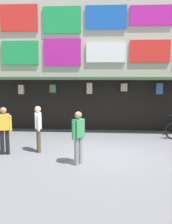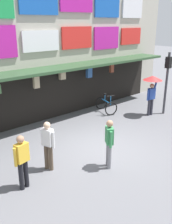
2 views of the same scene
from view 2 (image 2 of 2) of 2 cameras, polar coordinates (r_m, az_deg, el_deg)
The scene contains 8 objects.
ground_plane at distance 10.13m, azimuth 3.43°, elevation -7.83°, with size 80.00×80.00×0.00m, color slate.
shopfront at distance 12.65m, azimuth -11.54°, elevation 16.04°, with size 18.00×2.60×8.00m.
traffic_light_far at distance 13.79m, azimuth 17.57°, elevation 8.13°, with size 0.29×0.33×3.20m.
bicycle_parked at distance 13.82m, azimuth 4.50°, elevation 1.53°, with size 1.04×1.32×1.05m.
pedestrian_in_green at distance 8.46m, azimuth 5.16°, elevation -6.49°, with size 0.38×0.45×1.68m.
pedestrian_in_purple at distance 8.39m, azimuth -8.45°, elevation -6.85°, with size 0.32×0.51×1.68m.
pedestrian_in_blue at distance 7.62m, azimuth -13.98°, elevation -10.14°, with size 0.52×0.28×1.68m.
pedestrian_with_umbrella at distance 13.42m, azimuth 14.48°, elevation 5.95°, with size 0.96×0.96×2.08m.
Camera 2 is at (-6.40, -6.32, 4.64)m, focal length 41.22 mm.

